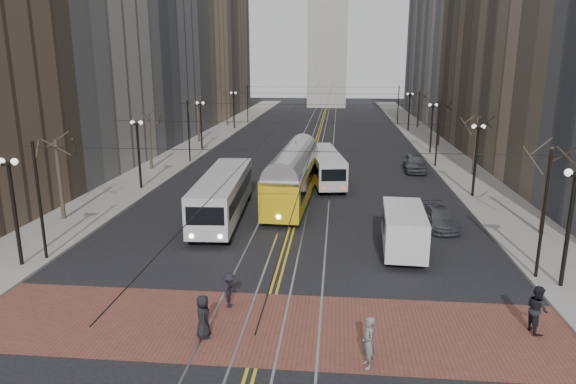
% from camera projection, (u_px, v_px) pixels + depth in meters
% --- Properties ---
extents(ground, '(260.00, 260.00, 0.00)m').
position_uv_depth(ground, '(275.00, 285.00, 25.02)').
color(ground, black).
rests_on(ground, ground).
extents(sidewalk_left, '(5.00, 140.00, 0.15)m').
position_uv_depth(sidewalk_left, '(206.00, 141.00, 69.80)').
color(sidewalk_left, gray).
rests_on(sidewalk_left, ground).
extents(sidewalk_right, '(5.00, 140.00, 0.15)m').
position_uv_depth(sidewalk_right, '(431.00, 144.00, 66.97)').
color(sidewalk_right, gray).
rests_on(sidewalk_right, ground).
extents(crosswalk_band, '(25.00, 6.00, 0.01)m').
position_uv_depth(crosswalk_band, '(264.00, 326.00, 21.16)').
color(crosswalk_band, brown).
rests_on(crosswalk_band, ground).
extents(streetcar_rails, '(4.80, 130.00, 0.02)m').
position_uv_depth(streetcar_rails, '(316.00, 143.00, 68.40)').
color(streetcar_rails, gray).
rests_on(streetcar_rails, ground).
extents(centre_lines, '(0.42, 130.00, 0.01)m').
position_uv_depth(centre_lines, '(316.00, 143.00, 68.40)').
color(centre_lines, gold).
rests_on(centre_lines, ground).
extents(building_left_mid, '(16.00, 20.00, 34.00)m').
position_uv_depth(building_left_mid, '(125.00, 11.00, 67.54)').
color(building_left_mid, slate).
rests_on(building_left_mid, ground).
extents(building_left_far, '(16.00, 20.00, 40.00)m').
position_uv_depth(building_left_far, '(202.00, 14.00, 105.36)').
color(building_left_far, brown).
rests_on(building_left_far, ground).
extents(building_right_mid, '(16.00, 20.00, 34.00)m').
position_uv_depth(building_right_mid, '(527.00, 7.00, 62.75)').
color(building_right_mid, brown).
rests_on(building_right_mid, ground).
extents(building_right_far, '(16.00, 20.00, 40.00)m').
position_uv_depth(building_right_far, '(457.00, 11.00, 100.56)').
color(building_right_far, slate).
rests_on(building_right_far, ground).
extents(lamp_posts, '(27.60, 57.20, 5.60)m').
position_uv_depth(lamp_posts, '(309.00, 140.00, 52.04)').
color(lamp_posts, black).
rests_on(lamp_posts, ground).
extents(street_trees, '(31.68, 53.28, 5.60)m').
position_uv_depth(street_trees, '(313.00, 132.00, 58.31)').
color(street_trees, '#382D23').
rests_on(street_trees, ground).
extents(trolley_wires, '(25.96, 120.00, 6.60)m').
position_uv_depth(trolley_wires, '(313.00, 124.00, 57.66)').
color(trolley_wires, black).
rests_on(trolley_wires, ground).
extents(transit_bus, '(3.26, 12.52, 3.10)m').
position_uv_depth(transit_bus, '(223.00, 197.00, 35.24)').
color(transit_bus, '#B9B9B9').
rests_on(transit_bus, ground).
extents(streetcar, '(3.27, 14.35, 3.36)m').
position_uv_depth(streetcar, '(293.00, 180.00, 39.59)').
color(streetcar, gold).
rests_on(streetcar, ground).
extents(rear_bus, '(3.92, 10.89, 2.78)m').
position_uv_depth(rear_bus, '(325.00, 167.00, 45.78)').
color(rear_bus, '#BBBBBB').
rests_on(rear_bus, ground).
extents(cargo_van, '(2.51, 5.87, 2.55)m').
position_uv_depth(cargo_van, '(404.00, 232.00, 28.90)').
color(cargo_van, silver).
rests_on(cargo_van, ground).
extents(sedan_grey, '(2.29, 5.14, 1.72)m').
position_uv_depth(sedan_grey, '(415.00, 163.00, 50.59)').
color(sedan_grey, '#45484E').
rests_on(sedan_grey, ground).
extents(sedan_parked, '(2.20, 4.62, 1.30)m').
position_uv_depth(sedan_parked, '(439.00, 218.00, 33.60)').
color(sedan_parked, '#47494F').
rests_on(sedan_parked, ground).
extents(pedestrian_a, '(0.80, 1.00, 1.77)m').
position_uv_depth(pedestrian_a, '(203.00, 317.00, 20.12)').
color(pedestrian_a, black).
rests_on(pedestrian_a, crosswalk_band).
extents(pedestrian_b, '(0.62, 0.80, 1.93)m').
position_uv_depth(pedestrian_b, '(368.00, 342.00, 18.13)').
color(pedestrian_b, slate).
rests_on(pedestrian_b, crosswalk_band).
extents(pedestrian_c, '(0.92, 1.09, 1.98)m').
position_uv_depth(pedestrian_c, '(537.00, 309.00, 20.51)').
color(pedestrian_c, black).
rests_on(pedestrian_c, crosswalk_band).
extents(pedestrian_d, '(0.70, 1.09, 1.58)m').
position_uv_depth(pedestrian_d, '(230.00, 290.00, 22.63)').
color(pedestrian_d, black).
rests_on(pedestrian_d, crosswalk_band).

